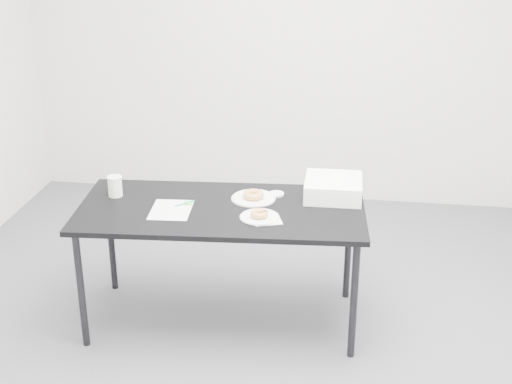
# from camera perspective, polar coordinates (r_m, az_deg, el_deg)

# --- Properties ---
(floor) EXTENTS (4.00, 4.00, 0.00)m
(floor) POSITION_cam_1_polar(r_m,az_deg,el_deg) (4.22, -1.62, -10.67)
(floor) COLOR #4E4E53
(floor) RESTS_ON ground
(wall_back) EXTENTS (4.00, 0.02, 2.70)m
(wall_back) POSITION_cam_1_polar(r_m,az_deg,el_deg) (5.59, 1.88, 12.69)
(wall_back) COLOR silver
(wall_back) RESTS_ON floor
(table) EXTENTS (1.64, 0.86, 0.72)m
(table) POSITION_cam_1_polar(r_m,az_deg,el_deg) (3.97, -2.79, -1.96)
(table) COLOR black
(table) RESTS_ON floor
(scorecard) EXTENTS (0.24, 0.29, 0.00)m
(scorecard) POSITION_cam_1_polar(r_m,az_deg,el_deg) (3.93, -6.81, -1.42)
(scorecard) COLOR white
(scorecard) RESTS_ON table
(logo_patch) EXTENTS (0.05, 0.05, 0.00)m
(logo_patch) POSITION_cam_1_polar(r_m,az_deg,el_deg) (4.00, -5.45, -0.90)
(logo_patch) COLOR green
(logo_patch) RESTS_ON scorecard
(pen) EXTENTS (0.09, 0.10, 0.01)m
(pen) POSITION_cam_1_polar(r_m,az_deg,el_deg) (3.99, -5.76, -0.91)
(pen) COLOR #0D987D
(pen) RESTS_ON scorecard
(napkin) EXTENTS (0.19, 0.19, 0.00)m
(napkin) POSITION_cam_1_polar(r_m,az_deg,el_deg) (3.79, 0.86, -2.22)
(napkin) COLOR white
(napkin) RESTS_ON table
(plate_near) EXTENTS (0.21, 0.21, 0.01)m
(plate_near) POSITION_cam_1_polar(r_m,az_deg,el_deg) (3.81, 0.28, -2.02)
(plate_near) COLOR silver
(plate_near) RESTS_ON napkin
(donut_near) EXTENTS (0.12, 0.12, 0.03)m
(donut_near) POSITION_cam_1_polar(r_m,az_deg,el_deg) (3.80, 0.28, -1.75)
(donut_near) COLOR #BE783C
(donut_near) RESTS_ON plate_near
(plate_far) EXTENTS (0.25, 0.25, 0.01)m
(plate_far) POSITION_cam_1_polar(r_m,az_deg,el_deg) (4.05, -0.21, -0.51)
(plate_far) COLOR silver
(plate_far) RESTS_ON table
(donut_far) EXTENTS (0.16, 0.16, 0.04)m
(donut_far) POSITION_cam_1_polar(r_m,az_deg,el_deg) (4.04, -0.21, -0.21)
(donut_far) COLOR #BE783C
(donut_far) RESTS_ON plate_far
(coffee_cup) EXTENTS (0.08, 0.08, 0.12)m
(coffee_cup) POSITION_cam_1_polar(r_m,az_deg,el_deg) (4.15, -11.21, 0.46)
(coffee_cup) COLOR white
(coffee_cup) RESTS_ON table
(cup_lid) EXTENTS (0.09, 0.09, 0.01)m
(cup_lid) POSITION_cam_1_polar(r_m,az_deg,el_deg) (4.10, 1.64, -0.16)
(cup_lid) COLOR silver
(cup_lid) RESTS_ON table
(bakery_box) EXTENTS (0.33, 0.33, 0.11)m
(bakery_box) POSITION_cam_1_polar(r_m,az_deg,el_deg) (4.08, 6.20, 0.33)
(bakery_box) COLOR white
(bakery_box) RESTS_ON table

